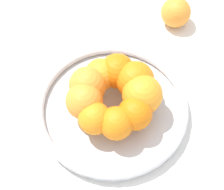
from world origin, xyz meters
TOP-DOWN VIEW (x-y plane):
  - ground_plane at (0.00, 0.00)m, footprint 4.00×4.00m
  - fruit_bowl at (0.00, 0.00)m, footprint 0.32×0.32m
  - orange_pile at (0.00, -0.00)m, footprint 0.19×0.19m
  - stray_orange at (0.28, -0.11)m, footprint 0.07×0.07m

SIDE VIEW (x-z plane):
  - ground_plane at x=0.00m, z-range 0.00..0.00m
  - fruit_bowl at x=0.00m, z-range 0.00..0.03m
  - stray_orange at x=0.28m, z-range 0.00..0.07m
  - orange_pile at x=0.00m, z-range 0.03..0.11m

